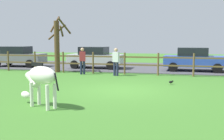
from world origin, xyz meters
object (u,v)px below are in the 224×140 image
object	(u,v)px
visitor_right_of_tree	(82,60)
visitor_left_of_tree	(116,61)
zebra	(41,78)
parked_car_silver	(95,57)
crow_on_grass	(171,82)
parked_car_blue	(194,59)
bare_tree	(57,44)
parked_car_grey	(18,56)

from	to	relation	value
visitor_right_of_tree	visitor_left_of_tree	bearing A→B (deg)	-4.22
zebra	parked_car_silver	xyz separation A→B (m)	(-1.65, 11.14, -0.08)
crow_on_grass	zebra	bearing A→B (deg)	-126.33
zebra	parked_car_silver	world-z (taller)	parked_car_silver
parked_car_silver	parked_car_blue	xyz separation A→B (m)	(6.94, -0.19, 0.00)
bare_tree	parked_car_grey	distance (m)	5.12
parked_car_blue	visitor_left_of_tree	xyz separation A→B (m)	(-4.61, -3.24, 0.06)
parked_car_blue	parked_car_grey	world-z (taller)	same
visitor_left_of_tree	crow_on_grass	bearing A→B (deg)	-36.33
parked_car_silver	parked_car_blue	distance (m)	6.94
parked_car_grey	parked_car_blue	bearing A→B (deg)	0.25
bare_tree	parked_car_grey	world-z (taller)	bare_tree
zebra	parked_car_blue	xyz separation A→B (m)	(5.28, 10.95, -0.08)
parked_car_silver	visitor_left_of_tree	xyz separation A→B (m)	(2.33, -3.43, 0.06)
bare_tree	parked_car_grey	xyz separation A→B (m)	(-4.44, 2.35, -1.01)
parked_car_grey	visitor_left_of_tree	world-z (taller)	visitor_left_of_tree
zebra	parked_car_silver	bearing A→B (deg)	98.44
crow_on_grass	visitor_left_of_tree	distance (m)	4.10
parked_car_blue	parked_car_silver	bearing A→B (deg)	178.42
visitor_right_of_tree	parked_car_blue	bearing A→B (deg)	24.53
visitor_right_of_tree	zebra	bearing A→B (deg)	-79.43
parked_car_blue	visitor_left_of_tree	bearing A→B (deg)	-144.90
zebra	visitor_right_of_tree	bearing A→B (deg)	100.57
bare_tree	visitor_right_of_tree	xyz separation A→B (m)	(1.96, -0.67, -0.95)
parked_car_grey	visitor_right_of_tree	bearing A→B (deg)	-25.28
parked_car_blue	visitor_left_of_tree	world-z (taller)	visitor_left_of_tree
visitor_left_of_tree	visitor_right_of_tree	distance (m)	2.15
crow_on_grass	parked_car_grey	xyz separation A→B (m)	(-11.79, 5.57, 0.72)
parked_car_silver	parked_car_grey	xyz separation A→B (m)	(-6.22, -0.25, 0.00)
visitor_right_of_tree	bare_tree	bearing A→B (deg)	161.08
bare_tree	parked_car_silver	bearing A→B (deg)	55.62
parked_car_silver	visitor_left_of_tree	distance (m)	4.15
bare_tree	crow_on_grass	xyz separation A→B (m)	(7.35, -3.22, -1.73)
bare_tree	visitor_right_of_tree	world-z (taller)	bare_tree
zebra	visitor_right_of_tree	xyz separation A→B (m)	(-1.47, 7.87, -0.02)
parked_car_silver	parked_car_grey	size ratio (longest dim) A/B	0.99
bare_tree	visitor_left_of_tree	world-z (taller)	bare_tree
parked_car_blue	visitor_left_of_tree	distance (m)	5.63
parked_car_silver	visitor_left_of_tree	bearing A→B (deg)	-55.84
zebra	visitor_right_of_tree	distance (m)	8.01
bare_tree	parked_car_silver	size ratio (longest dim) A/B	0.91
visitor_left_of_tree	visitor_right_of_tree	world-z (taller)	same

